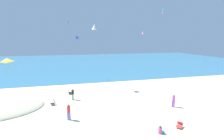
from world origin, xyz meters
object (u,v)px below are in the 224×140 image
(beach_chair_far_left, at_px, (180,125))
(kite_teal, at_px, (163,9))
(beach_chair_near_camera, at_px, (70,92))
(kite_lime, at_px, (68,20))
(person_2, at_px, (73,93))
(person_0, at_px, (69,111))
(kite_yellow, at_px, (7,60))
(kite_blue, at_px, (77,38))
(kite_white, at_px, (94,27))
(person_3, at_px, (174,100))
(beach_chair_far_right, at_px, (53,102))
(kite_pink, at_px, (143,33))
(person_1, at_px, (160,131))

(beach_chair_far_left, relative_size, kite_teal, 1.09)
(beach_chair_far_left, distance_m, beach_chair_near_camera, 15.73)
(kite_lime, bearing_deg, person_2, -90.17)
(beach_chair_far_left, bearing_deg, person_0, -64.78)
(kite_yellow, bearing_deg, person_2, 55.29)
(kite_blue, xyz_separation_m, kite_white, (2.35, -5.20, 1.63))
(beach_chair_near_camera, height_order, person_3, person_3)
(beach_chair_far_right, relative_size, kite_blue, 0.54)
(kite_blue, relative_size, kite_teal, 1.66)
(kite_yellow, distance_m, kite_white, 15.47)
(kite_lime, bearing_deg, kite_white, -68.20)
(kite_pink, height_order, kite_lime, kite_lime)
(beach_chair_near_camera, height_order, kite_lime, kite_lime)
(beach_chair_far_left, bearing_deg, kite_yellow, -52.20)
(beach_chair_near_camera, relative_size, kite_teal, 0.87)
(beach_chair_far_left, bearing_deg, kite_white, -112.16)
(beach_chair_far_left, distance_m, person_0, 10.51)
(beach_chair_far_left, xyz_separation_m, kite_blue, (-7.62, 19.96, 7.89))
(kite_pink, bearing_deg, person_2, -144.82)
(beach_chair_near_camera, bearing_deg, kite_yellow, -107.23)
(person_2, relative_size, kite_lime, 1.73)
(beach_chair_far_left, xyz_separation_m, kite_teal, (2.61, 8.36, 11.44))
(kite_pink, distance_m, kite_lime, 15.02)
(person_3, bearing_deg, person_0, 150.38)
(beach_chair_near_camera, bearing_deg, beach_chair_far_right, -108.74)
(person_2, height_order, kite_pink, kite_pink)
(beach_chair_far_right, height_order, kite_blue, kite_blue)
(beach_chair_far_left, relative_size, person_2, 0.55)
(kite_blue, bearing_deg, kite_teal, -48.58)
(person_2, bearing_deg, kite_blue, 103.22)
(beach_chair_far_left, relative_size, person_1, 1.17)
(beach_chair_near_camera, distance_m, kite_lime, 16.16)
(kite_pink, relative_size, kite_blue, 0.95)
(person_3, relative_size, kite_pink, 1.31)
(kite_teal, bearing_deg, kite_lime, 126.45)
(person_1, distance_m, kite_blue, 22.56)
(beach_chair_far_left, distance_m, kite_lime, 28.14)
(person_0, bearing_deg, person_3, 106.27)
(person_0, distance_m, kite_white, 14.52)
(person_1, height_order, kite_white, kite_white)
(person_2, bearing_deg, person_3, -4.74)
(beach_chair_far_left, bearing_deg, kite_lime, -111.33)
(person_3, bearing_deg, beach_chair_near_camera, 113.86)
(kite_white, bearing_deg, kite_blue, 114.30)
(beach_chair_far_left, height_order, kite_teal, kite_teal)
(kite_pink, bearing_deg, kite_blue, -179.51)
(beach_chair_far_right, relative_size, person_2, 0.45)
(kite_yellow, bearing_deg, person_1, -14.40)
(person_0, relative_size, person_1, 2.23)
(person_2, distance_m, kite_pink, 19.38)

